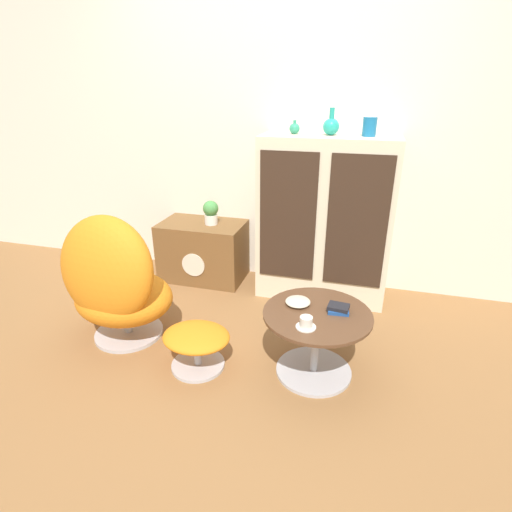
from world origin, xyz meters
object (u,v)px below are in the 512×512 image
object	(u,v)px
egg_chair	(116,284)
ottoman	(197,341)
book_stack	(338,309)
bowl	(298,302)
teacup	(306,323)
potted_plant	(211,212)
coffee_table	(316,336)
vase_leftmost	(295,128)
sideboard	(325,220)
tv_console	(203,251)
vase_inner_right	(370,127)
vase_inner_left	(331,126)

from	to	relation	value
egg_chair	ottoman	world-z (taller)	egg_chair
book_stack	bowl	world-z (taller)	book_stack
teacup	potted_plant	bearing A→B (deg)	129.85
coffee_table	vase_leftmost	size ratio (longest dim) A/B	6.32
sideboard	egg_chair	bearing A→B (deg)	-139.06
teacup	book_stack	size ratio (longest dim) A/B	0.87
tv_console	vase_inner_right	world-z (taller)	vase_inner_right
vase_leftmost	coffee_table	bearing A→B (deg)	-70.94
tv_console	potted_plant	xyz separation A→B (m)	(0.09, 0.00, 0.36)
egg_chair	book_stack	bearing A→B (deg)	1.99
vase_leftmost	vase_inner_right	size ratio (longest dim) A/B	0.76
potted_plant	book_stack	world-z (taller)	potted_plant
teacup	bowl	size ratio (longest dim) A/B	0.74
ottoman	book_stack	bearing A→B (deg)	12.53
sideboard	potted_plant	world-z (taller)	sideboard
tv_console	vase_inner_right	xyz separation A→B (m)	(1.28, -0.00, 1.06)
tv_console	bowl	size ratio (longest dim) A/B	4.91
egg_chair	ottoman	bearing A→B (deg)	-12.12
vase_inner_right	book_stack	bearing A→B (deg)	-93.25
tv_console	vase_leftmost	world-z (taller)	vase_leftmost
teacup	tv_console	bearing A→B (deg)	132.22
vase_inner_left	bowl	distance (m)	1.31
ottoman	potted_plant	xyz separation A→B (m)	(-0.35, 1.16, 0.43)
egg_chair	book_stack	world-z (taller)	egg_chair
vase_inner_right	teacup	world-z (taller)	vase_inner_right
egg_chair	ottoman	size ratio (longest dim) A/B	2.22
potted_plant	ottoman	bearing A→B (deg)	-73.26
coffee_table	bowl	distance (m)	0.22
bowl	vase_inner_left	bearing A→B (deg)	88.39
vase_inner_right	potted_plant	world-z (taller)	vase_inner_right
egg_chair	ottoman	distance (m)	0.65
tv_console	vase_leftmost	size ratio (longest dim) A/B	7.34
egg_chair	vase_inner_left	bearing A→B (deg)	41.06
ottoman	book_stack	xyz separation A→B (m)	(0.79, 0.18, 0.25)
tv_console	teacup	bearing A→B (deg)	-47.78
tv_console	potted_plant	distance (m)	0.37
ottoman	coffee_table	distance (m)	0.70
ottoman	vase_inner_right	size ratio (longest dim) A/B	3.18
sideboard	potted_plant	distance (m)	0.94
egg_chair	coffee_table	size ratio (longest dim) A/B	1.47
ottoman	book_stack	size ratio (longest dim) A/B	3.27
sideboard	vase_inner_right	distance (m)	0.73
ottoman	teacup	distance (m)	0.69
tv_console	vase_leftmost	bearing A→B (deg)	-0.03
tv_console	egg_chair	size ratio (longest dim) A/B	0.79
vase_inner_right	potted_plant	distance (m)	1.39
vase_inner_left	vase_inner_right	xyz separation A→B (m)	(0.26, 0.00, 0.00)
egg_chair	teacup	distance (m)	1.25
vase_leftmost	teacup	bearing A→B (deg)	-75.15
tv_console	coffee_table	distance (m)	1.51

